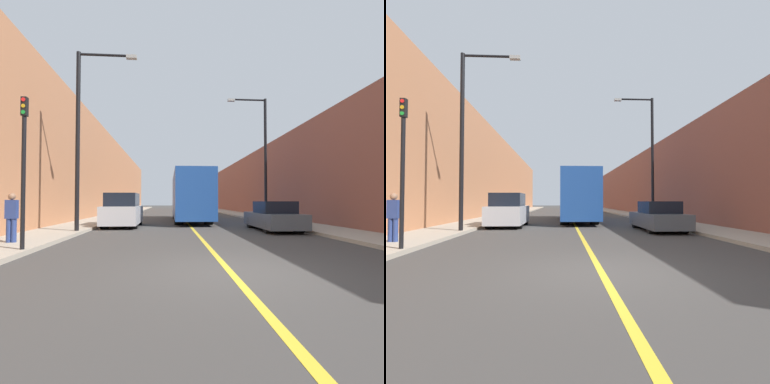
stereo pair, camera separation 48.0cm
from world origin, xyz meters
The scene contains 13 objects.
ground_plane centered at (0.00, 0.00, 0.00)m, with size 200.00×200.00×0.00m, color #3F3D3A.
sidewalk_left centered at (-6.56, 30.00, 0.07)m, with size 2.58×72.00×0.14m, color #A89E8C.
sidewalk_right centered at (6.56, 30.00, 0.07)m, with size 2.58×72.00×0.14m, color #A89E8C.
building_row_left centered at (-9.85, 30.00, 4.49)m, with size 4.00×72.00×8.99m, color #B2724C.
building_row_right centered at (9.85, 30.00, 3.42)m, with size 4.00×72.00×6.85m, color brown.
road_center_line centered at (0.00, 30.00, 0.00)m, with size 0.16×72.00×0.01m, color gold.
bus centered at (0.30, 16.36, 1.90)m, with size 2.47×11.22×3.55m.
parked_suv_left centered at (-4.00, 11.60, 0.91)m, with size 1.97×4.49×1.98m.
car_right_near centered at (4.11, 8.83, 0.68)m, with size 1.87×4.79×1.51m.
street_lamp_left centered at (-5.34, 7.95, 4.93)m, with size 2.82×0.24×8.42m.
street_lamp_right centered at (5.34, 14.40, 5.07)m, with size 2.82×0.24×8.70m.
traffic_light centered at (-5.47, 2.55, 2.52)m, with size 0.16×0.18×4.37m.
pedestrian centered at (-6.54, 4.08, 0.99)m, with size 0.36×0.23×1.64m.
Camera 2 is at (-0.84, -6.38, 1.51)m, focal length 28.00 mm.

